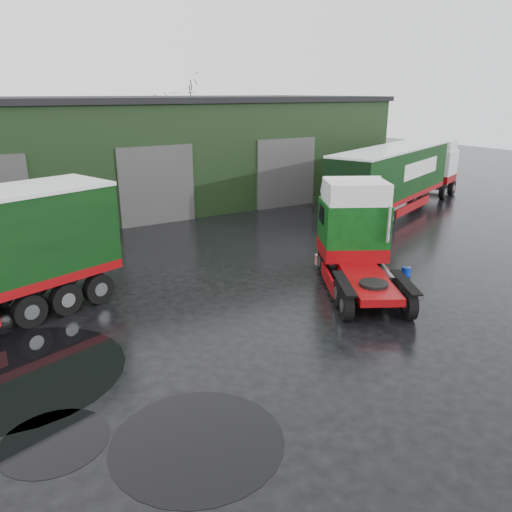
{
  "coord_description": "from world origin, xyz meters",
  "views": [
    {
      "loc": [
        -6.75,
        -10.43,
        6.58
      ],
      "look_at": [
        0.87,
        2.24,
        1.7
      ],
      "focal_mm": 35.0,
      "sensor_mm": 36.0,
      "label": 1
    }
  ],
  "objects_px": {
    "hero_tractor": "(364,242)",
    "lorry_right": "(391,182)",
    "wash_bucket": "(406,271)",
    "tree_back_b": "(179,127)",
    "warehouse": "(121,151)"
  },
  "relations": [
    {
      "from": "wash_bucket",
      "to": "tree_back_b",
      "type": "height_order",
      "value": "tree_back_b"
    },
    {
      "from": "hero_tractor",
      "to": "lorry_right",
      "type": "distance_m",
      "value": 11.91
    },
    {
      "from": "hero_tractor",
      "to": "wash_bucket",
      "type": "height_order",
      "value": "hero_tractor"
    },
    {
      "from": "warehouse",
      "to": "tree_back_b",
      "type": "bearing_deg",
      "value": 51.34
    },
    {
      "from": "warehouse",
      "to": "hero_tractor",
      "type": "xyz_separation_m",
      "value": [
        2.5,
        -18.69,
        -1.33
      ]
    },
    {
      "from": "tree_back_b",
      "to": "wash_bucket",
      "type": "bearing_deg",
      "value": -95.76
    },
    {
      "from": "wash_bucket",
      "to": "tree_back_b",
      "type": "distance_m",
      "value": 28.63
    },
    {
      "from": "warehouse",
      "to": "wash_bucket",
      "type": "bearing_deg",
      "value": -74.25
    },
    {
      "from": "lorry_right",
      "to": "warehouse",
      "type": "bearing_deg",
      "value": -155.91
    },
    {
      "from": "warehouse",
      "to": "hero_tractor",
      "type": "distance_m",
      "value": 18.91
    },
    {
      "from": "hero_tractor",
      "to": "tree_back_b",
      "type": "distance_m",
      "value": 29.28
    },
    {
      "from": "lorry_right",
      "to": "tree_back_b",
      "type": "height_order",
      "value": "tree_back_b"
    },
    {
      "from": "lorry_right",
      "to": "wash_bucket",
      "type": "bearing_deg",
      "value": -63.93
    },
    {
      "from": "hero_tractor",
      "to": "warehouse",
      "type": "bearing_deg",
      "value": 126.09
    },
    {
      "from": "wash_bucket",
      "to": "tree_back_b",
      "type": "xyz_separation_m",
      "value": [
        2.85,
        28.26,
        3.58
      ]
    }
  ]
}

